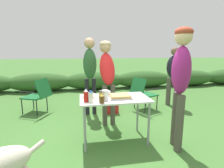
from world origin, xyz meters
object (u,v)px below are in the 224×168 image
object	(u,v)px
folding_table	(114,102)
cooler_box	(111,104)
camp_chair_near_hedge	(143,92)
food_tray	(120,97)
beer_bottle	(102,99)
mayo_bottle	(91,96)
ketchup_bottle	(86,96)
camp_chair_green_behind_table	(38,94)
standing_person_in_olive_jacket	(90,68)
standing_person_in_red_jacket	(174,72)
standing_person_in_gray_fleece	(181,75)
mixing_bowl	(105,92)
plate_stack	(91,96)
spice_jar	(101,96)
paper_cup_stack	(106,96)
standing_person_in_navy_coat	(107,70)

from	to	relation	value
folding_table	cooler_box	world-z (taller)	folding_table
folding_table	camp_chair_near_hedge	bearing A→B (deg)	54.16
food_tray	folding_table	bearing A→B (deg)	153.82
beer_bottle	cooler_box	size ratio (longest dim) A/B	0.28
food_tray	mayo_bottle	size ratio (longest dim) A/B	1.85
ketchup_bottle	camp_chair_green_behind_table	distance (m)	2.12
standing_person_in_olive_jacket	standing_person_in_red_jacket	bearing A→B (deg)	1.48
camp_chair_near_hedge	standing_person_in_gray_fleece	bearing A→B (deg)	-24.81
mixing_bowl	mayo_bottle	distance (m)	0.45
beer_bottle	cooler_box	world-z (taller)	beer_bottle
standing_person_in_olive_jacket	ketchup_bottle	bearing A→B (deg)	-100.99
food_tray	ketchup_bottle	bearing A→B (deg)	-168.92
plate_stack	camp_chair_green_behind_table	world-z (taller)	camp_chair_green_behind_table
food_tray	spice_jar	bearing A→B (deg)	-160.86
folding_table	ketchup_bottle	world-z (taller)	ketchup_bottle
camp_chair_green_behind_table	cooler_box	size ratio (longest dim) A/B	1.71
folding_table	spice_jar	distance (m)	0.32
paper_cup_stack	standing_person_in_red_jacket	size ratio (longest dim) A/B	0.10
folding_table	mayo_bottle	xyz separation A→B (m)	(-0.39, -0.18, 0.17)
ketchup_bottle	camp_chair_green_behind_table	xyz separation A→B (m)	(-1.09, 1.79, -0.37)
standing_person_in_navy_coat	cooler_box	xyz separation A→B (m)	(0.19, 0.69, -0.93)
paper_cup_stack	standing_person_in_olive_jacket	world-z (taller)	standing_person_in_olive_jacket
food_tray	mayo_bottle	world-z (taller)	mayo_bottle
cooler_box	mixing_bowl	bearing A→B (deg)	167.21
beer_bottle	standing_person_in_gray_fleece	xyz separation A→B (m)	(1.14, -0.13, 0.34)
standing_person_in_olive_jacket	camp_chair_green_behind_table	distance (m)	1.43
plate_stack	standing_person_in_navy_coat	bearing A→B (deg)	60.66
camp_chair_green_behind_table	beer_bottle	bearing A→B (deg)	-121.26
food_tray	standing_person_in_olive_jacket	xyz separation A→B (m)	(-0.39, 1.35, 0.34)
mixing_bowl	standing_person_in_navy_coat	distance (m)	0.66
camp_chair_green_behind_table	standing_person_in_olive_jacket	bearing A→B (deg)	-80.89
camp_chair_green_behind_table	standing_person_in_red_jacket	bearing A→B (deg)	-67.06
paper_cup_stack	standing_person_in_red_jacket	bearing A→B (deg)	39.47
paper_cup_stack	standing_person_in_navy_coat	world-z (taller)	standing_person_in_navy_coat
mixing_bowl	beer_bottle	distance (m)	0.46
ketchup_bottle	cooler_box	xyz separation A→B (m)	(0.64, 1.60, -0.66)
food_tray	beer_bottle	size ratio (longest dim) A/B	2.59
standing_person_in_navy_coat	standing_person_in_gray_fleece	world-z (taller)	standing_person_in_gray_fleece
mixing_bowl	standing_person_in_navy_coat	size ratio (longest dim) A/B	0.12
paper_cup_stack	standing_person_in_gray_fleece	world-z (taller)	standing_person_in_gray_fleece
folding_table	plate_stack	world-z (taller)	plate_stack
standing_person_in_navy_coat	camp_chair_green_behind_table	xyz separation A→B (m)	(-1.54, 0.88, -0.63)
standing_person_in_navy_coat	plate_stack	bearing A→B (deg)	-125.47
mixing_bowl	mayo_bottle	world-z (taller)	mayo_bottle
plate_stack	mixing_bowl	xyz separation A→B (m)	(0.25, 0.09, 0.03)
standing_person_in_red_jacket	camp_chair_near_hedge	bearing A→B (deg)	-117.42
standing_person_in_olive_jacket	paper_cup_stack	bearing A→B (deg)	-89.46
folding_table	cooler_box	distance (m)	1.54
cooler_box	food_tray	bearing A→B (deg)	177.23
food_tray	beer_bottle	distance (m)	0.38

